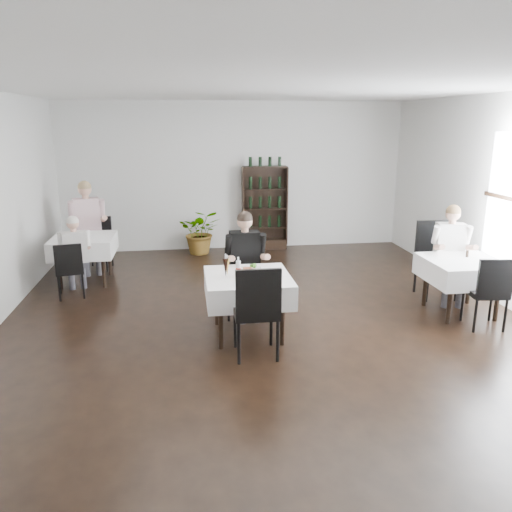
# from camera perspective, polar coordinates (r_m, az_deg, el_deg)

# --- Properties ---
(room_shell) EXTENTS (9.00, 9.00, 9.00)m
(room_shell) POSITION_cam_1_polar(r_m,az_deg,el_deg) (5.96, 1.90, 4.59)
(room_shell) COLOR black
(room_shell) RESTS_ON ground
(wine_shelf) EXTENTS (0.90, 0.28, 1.75)m
(wine_shelf) POSITION_cam_1_polar(r_m,az_deg,el_deg) (10.36, 0.99, 5.41)
(wine_shelf) COLOR black
(wine_shelf) RESTS_ON ground
(main_table) EXTENTS (1.03, 1.03, 0.77)m
(main_table) POSITION_cam_1_polar(r_m,az_deg,el_deg) (6.13, -0.94, -3.58)
(main_table) COLOR black
(main_table) RESTS_ON ground
(left_table) EXTENTS (0.98, 0.98, 0.77)m
(left_table) POSITION_cam_1_polar(r_m,az_deg,el_deg) (8.66, -19.08, 1.12)
(left_table) COLOR black
(left_table) RESTS_ON ground
(right_table) EXTENTS (0.98, 0.98, 0.77)m
(right_table) POSITION_cam_1_polar(r_m,az_deg,el_deg) (7.38, 22.52, -1.53)
(right_table) COLOR black
(right_table) RESTS_ON ground
(potted_tree) EXTENTS (0.88, 0.78, 0.91)m
(potted_tree) POSITION_cam_1_polar(r_m,az_deg,el_deg) (10.10, -6.32, 2.79)
(potted_tree) COLOR #20571E
(potted_tree) RESTS_ON ground
(main_chair_far) EXTENTS (0.44, 0.44, 0.92)m
(main_chair_far) POSITION_cam_1_polar(r_m,az_deg,el_deg) (6.83, -1.77, -2.46)
(main_chair_far) COLOR black
(main_chair_far) RESTS_ON ground
(main_chair_near) EXTENTS (0.50, 0.50, 1.08)m
(main_chair_near) POSITION_cam_1_polar(r_m,az_deg,el_deg) (5.52, 0.09, -5.77)
(main_chair_near) COLOR black
(main_chair_near) RESTS_ON ground
(left_chair_far) EXTENTS (0.47, 0.48, 0.93)m
(left_chair_far) POSITION_cam_1_polar(r_m,az_deg,el_deg) (9.46, -17.52, 1.84)
(left_chair_far) COLOR black
(left_chair_far) RESTS_ON ground
(left_chair_near) EXTENTS (0.46, 0.47, 0.86)m
(left_chair_near) POSITION_cam_1_polar(r_m,az_deg,el_deg) (7.96, -20.54, -1.16)
(left_chair_near) COLOR black
(left_chair_near) RESTS_ON ground
(right_chair_far) EXTENTS (0.54, 0.55, 1.14)m
(right_chair_far) POSITION_cam_1_polar(r_m,az_deg,el_deg) (8.04, 19.78, 0.24)
(right_chair_far) COLOR black
(right_chair_far) RESTS_ON ground
(right_chair_near) EXTENTS (0.49, 0.49, 0.97)m
(right_chair_near) POSITION_cam_1_polar(r_m,az_deg,el_deg) (6.97, 25.10, -3.35)
(right_chair_near) COLOR black
(right_chair_near) RESTS_ON ground
(diner_main) EXTENTS (0.55, 0.56, 1.44)m
(diner_main) POSITION_cam_1_polar(r_m,az_deg,el_deg) (6.69, -1.17, -0.06)
(diner_main) COLOR #45454D
(diner_main) RESTS_ON ground
(diner_left_far) EXTENTS (0.67, 0.71, 1.60)m
(diner_left_far) POSITION_cam_1_polar(r_m,az_deg,el_deg) (9.23, -18.68, 3.96)
(diner_left_far) COLOR #45454D
(diner_left_far) RESTS_ON ground
(diner_left_near) EXTENTS (0.51, 0.54, 1.24)m
(diner_left_near) POSITION_cam_1_polar(r_m,az_deg,el_deg) (8.07, -19.98, 0.79)
(diner_left_near) COLOR #45454D
(diner_left_near) RESTS_ON ground
(diner_right_far) EXTENTS (0.59, 0.62, 1.44)m
(diner_right_far) POSITION_cam_1_polar(r_m,az_deg,el_deg) (7.78, 21.42, 1.02)
(diner_right_far) COLOR #45454D
(diner_right_far) RESTS_ON ground
(plate_far) EXTENTS (0.31, 0.31, 0.08)m
(plate_far) POSITION_cam_1_polar(r_m,az_deg,el_deg) (6.28, -0.67, -1.52)
(plate_far) COLOR white
(plate_far) RESTS_ON main_table
(plate_near) EXTENTS (0.31, 0.31, 0.08)m
(plate_near) POSITION_cam_1_polar(r_m,az_deg,el_deg) (5.97, -1.00, -2.42)
(plate_near) COLOR white
(plate_near) RESTS_ON main_table
(pilsner_dark) EXTENTS (0.07, 0.07, 0.29)m
(pilsner_dark) POSITION_cam_1_polar(r_m,az_deg,el_deg) (6.02, -3.48, -1.31)
(pilsner_dark) COLOR black
(pilsner_dark) RESTS_ON main_table
(pilsner_lager) EXTENTS (0.06, 0.06, 0.26)m
(pilsner_lager) POSITION_cam_1_polar(r_m,az_deg,el_deg) (6.09, -3.31, -1.26)
(pilsner_lager) COLOR gold
(pilsner_lager) RESTS_ON main_table
(coke_bottle) EXTENTS (0.06, 0.06, 0.24)m
(coke_bottle) POSITION_cam_1_polar(r_m,az_deg,el_deg) (6.05, -2.03, -1.43)
(coke_bottle) COLOR silver
(coke_bottle) RESTS_ON main_table
(napkin_cutlery) EXTENTS (0.20, 0.21, 0.02)m
(napkin_cutlery) POSITION_cam_1_polar(r_m,az_deg,el_deg) (5.97, 1.41, -2.56)
(napkin_cutlery) COLOR black
(napkin_cutlery) RESTS_ON main_table
(pepper_mill) EXTENTS (0.05, 0.05, 0.10)m
(pepper_mill) POSITION_cam_1_polar(r_m,az_deg,el_deg) (7.50, 23.00, 0.24)
(pepper_mill) COLOR black
(pepper_mill) RESTS_ON right_table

